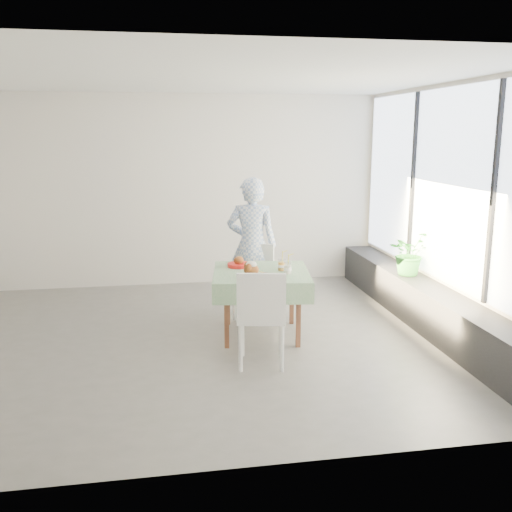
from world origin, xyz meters
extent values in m
plane|color=#5D5B58|center=(0.00, 0.00, 0.00)|extent=(6.00, 6.00, 0.00)
plane|color=white|center=(0.00, 0.00, 2.80)|extent=(6.00, 6.00, 0.00)
cube|color=silver|center=(0.00, 2.50, 1.40)|extent=(6.00, 0.02, 2.80)
cube|color=silver|center=(0.00, -2.50, 1.40)|extent=(6.00, 0.02, 2.80)
cube|color=silver|center=(3.00, 0.00, 1.40)|extent=(0.02, 5.00, 2.80)
cube|color=#D1E0F9|center=(2.97, 0.00, 1.65)|extent=(0.01, 4.80, 2.18)
cube|color=black|center=(2.80, 0.00, 0.25)|extent=(0.40, 4.80, 0.50)
cube|color=brown|center=(0.83, 0.06, 0.71)|extent=(1.02, 1.02, 0.04)
cube|color=silver|center=(0.83, 0.06, 0.74)|extent=(1.18, 1.18, 0.01)
cube|color=white|center=(0.84, 0.70, 0.45)|extent=(0.57, 0.57, 0.04)
cube|color=white|center=(0.93, 0.87, 0.68)|extent=(0.39, 0.23, 0.42)
cube|color=white|center=(0.68, -0.75, 0.49)|extent=(0.54, 0.54, 0.04)
cube|color=white|center=(0.64, -0.96, 0.75)|extent=(0.46, 0.13, 0.46)
imported|color=#829DD0|center=(0.87, 0.93, 0.86)|extent=(0.71, 0.56, 1.72)
cylinder|color=white|center=(0.72, -0.18, 0.75)|extent=(0.35, 0.35, 0.02)
cylinder|color=#155516|center=(0.68, -0.18, 0.77)|extent=(0.19, 0.19, 0.02)
ellipsoid|color=brown|center=(0.68, -0.18, 0.82)|extent=(0.16, 0.15, 0.13)
ellipsoid|color=white|center=(0.68, -0.18, 0.88)|extent=(0.12, 0.11, 0.08)
cylinder|color=maroon|center=(0.82, -0.20, 0.78)|extent=(0.06, 0.06, 0.03)
cylinder|color=white|center=(1.06, 0.06, 0.80)|extent=(0.09, 0.09, 0.13)
cylinder|color=#FFA415|center=(1.06, 0.06, 0.79)|extent=(0.08, 0.08, 0.09)
cylinder|color=white|center=(1.06, 0.06, 0.87)|extent=(0.09, 0.09, 0.01)
cylinder|color=yellow|center=(1.06, 0.06, 0.92)|extent=(0.01, 0.03, 0.17)
cylinder|color=white|center=(1.09, -0.09, 0.80)|extent=(0.08, 0.08, 0.12)
cylinder|color=white|center=(1.09, -0.09, 0.79)|extent=(0.08, 0.08, 0.09)
cylinder|color=white|center=(1.09, -0.09, 0.87)|extent=(0.09, 0.09, 0.01)
cylinder|color=yellow|center=(1.10, -0.09, 0.91)|extent=(0.01, 0.03, 0.17)
cylinder|color=red|center=(0.61, 0.32, 0.76)|extent=(0.26, 0.26, 0.04)
cylinder|color=white|center=(0.61, 0.32, 0.77)|extent=(0.22, 0.22, 0.01)
ellipsoid|color=brown|center=(0.61, 0.32, 0.82)|extent=(0.12, 0.11, 0.10)
imported|color=#297B2A|center=(2.79, 0.55, 0.78)|extent=(0.66, 0.64, 0.56)
camera|label=1|loc=(-0.27, -5.97, 2.25)|focal=40.00mm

